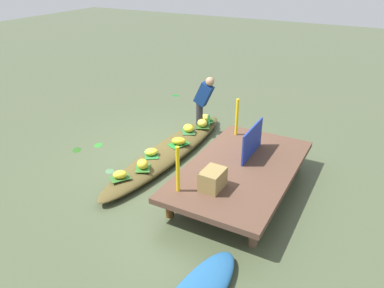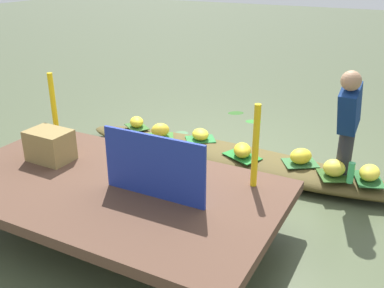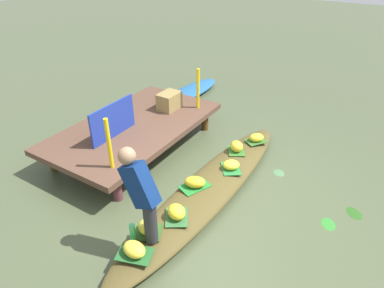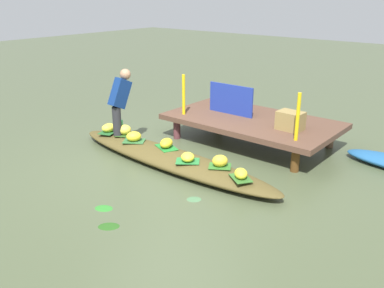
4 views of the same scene
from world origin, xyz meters
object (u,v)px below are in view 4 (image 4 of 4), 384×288
(banana_bunch_6, at_px, (109,128))
(vendor_person, at_px, (120,98))
(banana_bunch_1, at_px, (166,143))
(banana_bunch_5, at_px, (220,161))
(water_bottle, at_px, (121,126))
(banana_bunch_3, at_px, (134,136))
(banana_bunch_2, at_px, (125,130))
(market_banner, at_px, (231,100))
(vendor_boat, at_px, (169,159))
(produce_crate, at_px, (290,121))
(banana_bunch_0, at_px, (188,157))
(banana_bunch_4, at_px, (241,173))

(banana_bunch_6, distance_m, vendor_person, 0.68)
(banana_bunch_1, bearing_deg, vendor_person, 179.80)
(banana_bunch_5, bearing_deg, vendor_person, 177.76)
(water_bottle, bearing_deg, banana_bunch_3, -20.90)
(banana_bunch_2, bearing_deg, banana_bunch_3, -19.93)
(market_banner, bearing_deg, banana_bunch_3, -115.15)
(banana_bunch_1, bearing_deg, banana_bunch_3, -169.00)
(vendor_boat, distance_m, banana_bunch_6, 1.63)
(water_bottle, bearing_deg, produce_crate, 27.21)
(market_banner, height_order, produce_crate, market_banner)
(vendor_boat, bearing_deg, vendor_person, 175.60)
(banana_bunch_5, xyz_separation_m, banana_bunch_6, (-2.63, 0.02, -0.01))
(banana_bunch_3, bearing_deg, banana_bunch_2, 160.07)
(banana_bunch_0, relative_size, banana_bunch_5, 1.09)
(vendor_person, distance_m, market_banner, 2.14)
(vendor_boat, xyz_separation_m, banana_bunch_2, (-1.26, 0.15, 0.21))
(banana_bunch_1, xyz_separation_m, banana_bunch_6, (-1.43, -0.07, 0.00))
(banana_bunch_4, height_order, water_bottle, water_bottle)
(water_bottle, height_order, market_banner, market_banner)
(banana_bunch_0, distance_m, water_bottle, 1.98)
(banana_bunch_3, bearing_deg, banana_bunch_1, 11.00)
(vendor_boat, xyz_separation_m, banana_bunch_0, (0.50, -0.11, 0.19))
(banana_bunch_0, relative_size, banana_bunch_1, 0.87)
(banana_bunch_3, height_order, banana_bunch_5, banana_bunch_5)
(banana_bunch_0, height_order, banana_bunch_2, banana_bunch_2)
(banana_bunch_4, bearing_deg, produce_crate, 94.91)
(vendor_person, relative_size, market_banner, 1.23)
(banana_bunch_4, xyz_separation_m, water_bottle, (-2.95, 0.34, 0.04))
(banana_bunch_2, bearing_deg, banana_bunch_4, -5.45)
(banana_bunch_2, height_order, vendor_person, vendor_person)
(banana_bunch_2, bearing_deg, market_banner, 53.31)
(banana_bunch_2, relative_size, banana_bunch_4, 0.93)
(banana_bunch_5, distance_m, market_banner, 2.10)
(banana_bunch_2, xyz_separation_m, banana_bunch_4, (2.76, -0.26, -0.02))
(banana_bunch_2, bearing_deg, produce_crate, 30.16)
(banana_bunch_5, height_order, banana_bunch_6, banana_bunch_5)
(produce_crate, bearing_deg, water_bottle, -152.79)
(vendor_boat, xyz_separation_m, market_banner, (-0.02, 1.82, 0.67))
(banana_bunch_3, distance_m, banana_bunch_4, 2.36)
(vendor_boat, height_order, banana_bunch_3, banana_bunch_3)
(banana_bunch_6, xyz_separation_m, vendor_person, (0.29, 0.08, 0.61))
(water_bottle, distance_m, produce_crate, 3.16)
(banana_bunch_0, bearing_deg, banana_bunch_4, -0.17)
(banana_bunch_4, distance_m, produce_crate, 1.82)
(vendor_boat, height_order, banana_bunch_5, banana_bunch_5)
(banana_bunch_6, xyz_separation_m, produce_crate, (2.97, 1.60, 0.34))
(banana_bunch_0, relative_size, banana_bunch_4, 1.04)
(banana_bunch_1, xyz_separation_m, vendor_person, (-1.15, 0.00, 0.61))
(banana_bunch_6, bearing_deg, water_bottle, 44.35)
(banana_bunch_5, bearing_deg, water_bottle, 175.75)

